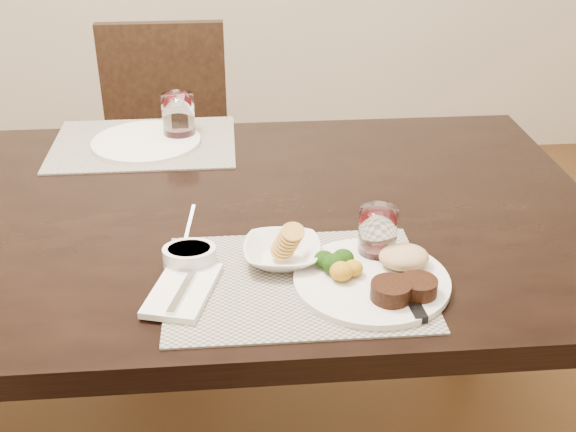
{
  "coord_description": "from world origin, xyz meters",
  "views": [
    {
      "loc": [
        0.22,
        -1.36,
        1.47
      ],
      "look_at": [
        0.32,
        -0.17,
        0.82
      ],
      "focal_mm": 45.0,
      "sensor_mm": 36.0,
      "label": 1
    }
  ],
  "objects": [
    {
      "name": "dining_table",
      "position": [
        0.0,
        0.0,
        0.67
      ],
      "size": [
        2.0,
        1.0,
        0.75
      ],
      "color": "black",
      "rests_on": "ground"
    },
    {
      "name": "chair_far",
      "position": [
        0.0,
        0.93,
        0.5
      ],
      "size": [
        0.42,
        0.42,
        0.9
      ],
      "color": "black",
      "rests_on": "ground"
    },
    {
      "name": "placemat_near",
      "position": [
        0.33,
        -0.29,
        0.75
      ],
      "size": [
        0.46,
        0.34,
        0.0
      ],
      "primitive_type": "cube",
      "color": "gray",
      "rests_on": "dining_table"
    },
    {
      "name": "placemat_far",
      "position": [
        -0.0,
        0.37,
        0.75
      ],
      "size": [
        0.46,
        0.34,
        0.0
      ],
      "primitive_type": "cube",
      "color": "gray",
      "rests_on": "dining_table"
    },
    {
      "name": "dinner_plate",
      "position": [
        0.47,
        -0.31,
        0.77
      ],
      "size": [
        0.28,
        0.28,
        0.05
      ],
      "rotation": [
        0.0,
        0.0,
        0.24
      ],
      "color": "silver",
      "rests_on": "placemat_near"
    },
    {
      "name": "napkin_fork",
      "position": [
        0.13,
        -0.31,
        0.76
      ],
      "size": [
        0.14,
        0.19,
        0.02
      ],
      "rotation": [
        0.0,
        0.0,
        -0.28
      ],
      "color": "white",
      "rests_on": "placemat_near"
    },
    {
      "name": "steak_knife",
      "position": [
        0.51,
        -0.35,
        0.76
      ],
      "size": [
        0.03,
        0.27,
        0.01
      ],
      "rotation": [
        0.0,
        0.0,
        0.07
      ],
      "color": "silver",
      "rests_on": "placemat_near"
    },
    {
      "name": "cracker_bowl",
      "position": [
        0.31,
        -0.22,
        0.77
      ],
      "size": [
        0.15,
        0.15,
        0.06
      ],
      "rotation": [
        0.0,
        0.0,
        -0.08
      ],
      "color": "silver",
      "rests_on": "placemat_near"
    },
    {
      "name": "sauce_ramekin",
      "position": [
        0.14,
        -0.22,
        0.78
      ],
      "size": [
        0.1,
        0.15,
        0.08
      ],
      "rotation": [
        0.0,
        0.0,
        -0.28
      ],
      "color": "silver",
      "rests_on": "placemat_near"
    },
    {
      "name": "wine_glass_near",
      "position": [
        0.48,
        -0.22,
        0.8
      ],
      "size": [
        0.07,
        0.07,
        0.1
      ],
      "rotation": [
        0.0,
        0.0,
        0.41
      ],
      "color": "silver",
      "rests_on": "placemat_near"
    },
    {
      "name": "far_plate",
      "position": [
        0.01,
        0.36,
        0.76
      ],
      "size": [
        0.27,
        0.27,
        0.01
      ],
      "primitive_type": "cylinder",
      "color": "silver",
      "rests_on": "placemat_far"
    },
    {
      "name": "wine_glass_far",
      "position": [
        0.09,
        0.4,
        0.8
      ],
      "size": [
        0.08,
        0.08,
        0.11
      ],
      "rotation": [
        0.0,
        0.0,
        -0.02
      ],
      "color": "silver",
      "rests_on": "placemat_far"
    }
  ]
}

